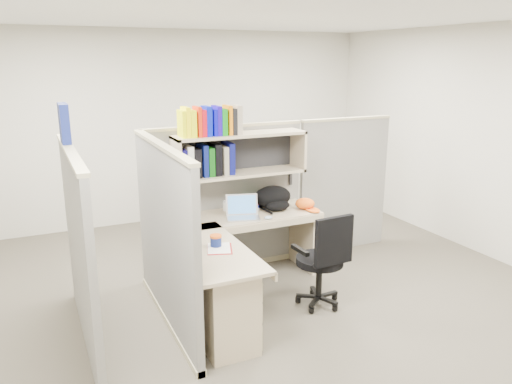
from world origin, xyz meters
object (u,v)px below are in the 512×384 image
backpack (275,198)px  task_chair (322,274)px  laptop (243,207)px  snack_canister (216,240)px  desk (232,280)px

backpack → task_chair: 1.05m
laptop → snack_canister: laptop is taller
laptop → task_chair: size_ratio=0.35×
task_chair → snack_canister: bearing=172.1°
backpack → task_chair: bearing=-73.5°
snack_canister → task_chair: task_chair is taller
desk → task_chair: 0.91m
desk → backpack: backpack is taller
backpack → snack_canister: (-0.96, -0.77, -0.07)m
desk → laptop: size_ratio=5.33×
snack_canister → backpack: bearing=38.8°
desk → laptop: bearing=59.7°
desk → snack_canister: (-0.10, 0.11, 0.34)m
task_chair → backpack: bearing=92.6°
laptop → task_chair: 1.03m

